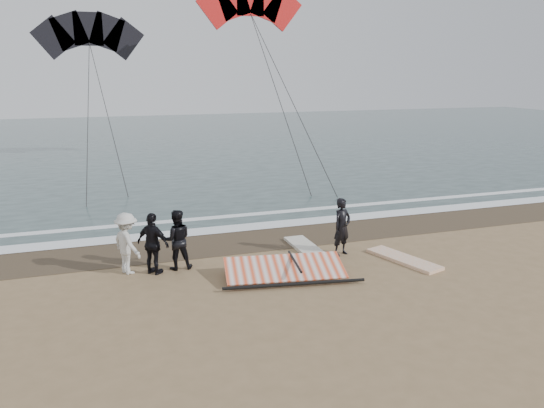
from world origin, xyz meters
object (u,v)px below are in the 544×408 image
(man_main, at_px, (342,227))
(board_white, at_px, (404,259))
(sail_rig, at_px, (281,270))
(board_cream, at_px, (308,249))

(man_main, relative_size, board_white, 0.73)
(board_white, relative_size, sail_rig, 0.65)
(board_white, bearing_deg, man_main, 127.04)
(board_cream, distance_m, sail_rig, 2.40)
(board_white, distance_m, board_cream, 3.05)
(board_white, bearing_deg, sail_rig, 163.06)
(board_cream, xyz_separation_m, sail_rig, (-1.56, -1.82, 0.14))
(man_main, bearing_deg, board_white, -57.24)
(man_main, xyz_separation_m, board_white, (1.57, -1.15, -0.87))
(board_cream, bearing_deg, man_main, -37.82)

